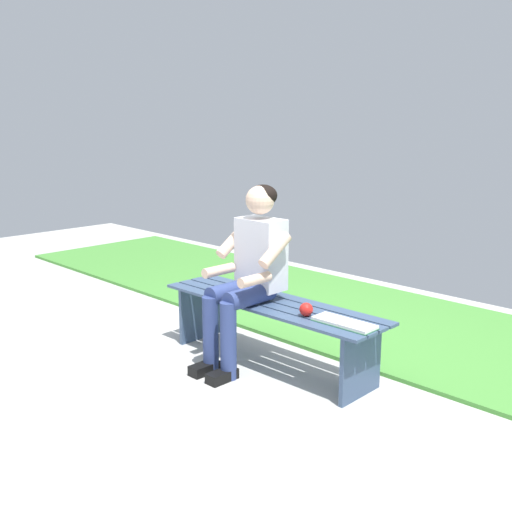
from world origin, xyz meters
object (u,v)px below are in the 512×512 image
book_open (344,323)px  person_seated (249,268)px  bench_near (271,317)px  apple (306,309)px

book_open → person_seated: bearing=3.8°
bench_near → person_seated: person_seated is taller
person_seated → apple: bearing=-176.7°
bench_near → book_open: book_open is taller
apple → book_open: 0.28m
bench_near → book_open: bearing=176.8°
bench_near → book_open: 0.67m
person_seated → apple: size_ratio=14.21×
person_seated → book_open: person_seated is taller
bench_near → book_open: size_ratio=4.25×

